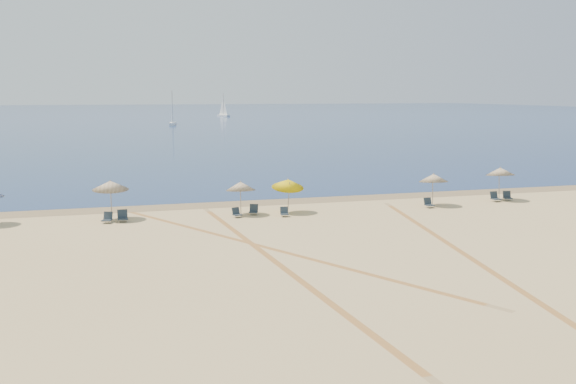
% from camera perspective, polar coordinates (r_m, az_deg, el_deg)
% --- Properties ---
extents(ground, '(160.00, 160.00, 0.00)m').
position_cam_1_polar(ground, '(25.14, 12.98, -9.61)').
color(ground, tan).
rests_on(ground, ground).
extents(ocean, '(500.00, 500.00, 0.00)m').
position_cam_1_polar(ocean, '(246.18, -13.50, 6.67)').
color(ocean, '#0C2151').
rests_on(ocean, ground).
extents(wet_sand, '(500.00, 500.00, 0.00)m').
position_cam_1_polar(wet_sand, '(46.96, -1.36, -0.85)').
color(wet_sand, olive).
rests_on(wet_sand, ground).
extents(umbrella_1, '(2.22, 2.25, 2.52)m').
position_cam_1_polar(umbrella_1, '(41.51, -15.34, 0.57)').
color(umbrella_1, gray).
rests_on(umbrella_1, ground).
extents(umbrella_2, '(1.93, 1.96, 2.22)m').
position_cam_1_polar(umbrella_2, '(41.80, -4.19, 0.53)').
color(umbrella_2, gray).
rests_on(umbrella_2, ground).
extents(umbrella_3, '(2.10, 2.17, 2.45)m').
position_cam_1_polar(umbrella_3, '(42.30, -0.01, 0.76)').
color(umbrella_3, gray).
rests_on(umbrella_3, ground).
extents(umbrella_4, '(2.04, 2.07, 2.30)m').
position_cam_1_polar(umbrella_4, '(46.20, 12.67, 1.22)').
color(umbrella_4, gray).
rests_on(umbrella_4, ground).
extents(umbrella_5, '(2.11, 2.15, 2.48)m').
position_cam_1_polar(umbrella_5, '(49.87, 18.17, 1.73)').
color(umbrella_5, gray).
rests_on(umbrella_5, ground).
extents(chair_1, '(0.73, 0.79, 0.66)m').
position_cam_1_polar(chair_1, '(40.83, -15.60, -2.22)').
color(chair_1, black).
rests_on(chair_1, ground).
extents(chair_2, '(0.62, 0.72, 0.73)m').
position_cam_1_polar(chair_2, '(40.94, -14.33, -2.10)').
color(chair_2, black).
rests_on(chair_2, ground).
extents(chair_3, '(0.64, 0.70, 0.61)m').
position_cam_1_polar(chair_3, '(41.23, -4.53, -1.85)').
color(chair_3, black).
rests_on(chair_3, ground).
extents(chair_4, '(0.74, 0.80, 0.66)m').
position_cam_1_polar(chair_4, '(42.06, -3.04, -1.59)').
color(chair_4, black).
rests_on(chair_4, ground).
extents(chair_5, '(0.58, 0.65, 0.61)m').
position_cam_1_polar(chair_5, '(41.36, -0.33, -1.79)').
color(chair_5, black).
rests_on(chair_5, ground).
extents(chair_6, '(0.58, 0.67, 0.67)m').
position_cam_1_polar(chair_6, '(45.60, 12.26, -0.97)').
color(chair_6, black).
rests_on(chair_6, ground).
extents(chair_7, '(0.63, 0.73, 0.71)m').
position_cam_1_polar(chair_7, '(49.40, 17.74, -0.43)').
color(chair_7, black).
rests_on(chair_7, ground).
extents(chair_8, '(0.72, 0.79, 0.68)m').
position_cam_1_polar(chair_8, '(50.19, 18.72, -0.35)').
color(chair_8, black).
rests_on(chair_8, ground).
extents(sailboat_0, '(3.61, 5.16, 7.69)m').
position_cam_1_polar(sailboat_0, '(218.58, -5.70, 7.24)').
color(sailboat_0, white).
rests_on(sailboat_0, ocean).
extents(sailboat_1, '(2.35, 5.74, 8.31)m').
position_cam_1_polar(sailboat_1, '(162.29, -10.12, 6.72)').
color(sailboat_1, white).
rests_on(sailboat_1, ocean).
extents(tire_tracks, '(44.89, 40.67, 0.00)m').
position_cam_1_polar(tire_tracks, '(32.33, 3.62, -5.28)').
color(tire_tracks, tan).
rests_on(tire_tracks, ground).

